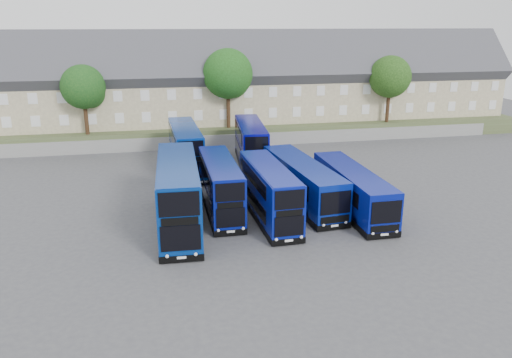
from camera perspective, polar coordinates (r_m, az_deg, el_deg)
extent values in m
plane|color=#454549|center=(35.81, -0.06, -5.38)|extent=(120.00, 120.00, 0.00)
cube|color=slate|center=(58.23, -4.85, 4.31)|extent=(70.00, 0.40, 1.50)
cube|color=#47502D|center=(67.90, -5.90, 6.38)|extent=(80.00, 20.00, 2.00)
cube|color=tan|center=(65.31, -27.24, 7.69)|extent=(6.00, 8.00, 6.00)
cube|color=brown|center=(64.35, -26.78, 13.80)|extent=(0.60, 0.90, 1.40)
cube|color=tan|center=(63.98, -22.03, 8.18)|extent=(6.00, 8.00, 6.00)
cube|color=#3D3D42|center=(63.63, -22.34, 10.84)|extent=(6.00, 10.40, 10.40)
cube|color=brown|center=(63.14, -21.37, 14.41)|extent=(0.60, 0.90, 1.40)
cube|color=tan|center=(63.19, -16.62, 8.61)|extent=(6.00, 8.00, 6.00)
cube|color=#3D3D42|center=(62.84, -16.86, 11.31)|extent=(6.00, 10.40, 10.40)
cube|color=brown|center=(62.49, -15.77, 14.91)|extent=(0.60, 0.90, 1.40)
cube|color=tan|center=(62.97, -11.12, 8.98)|extent=(6.00, 8.00, 6.00)
cube|color=#3D3D42|center=(62.62, -11.29, 11.69)|extent=(6.00, 10.40, 10.40)
cube|color=brown|center=(62.41, -10.07, 15.28)|extent=(0.60, 0.90, 1.40)
cube|color=tan|center=(63.32, -5.62, 9.26)|extent=(6.00, 8.00, 6.00)
cube|color=#3D3D42|center=(62.97, -5.71, 11.96)|extent=(6.00, 10.40, 10.40)
cube|color=brown|center=(62.90, -4.41, 15.50)|extent=(0.60, 0.90, 1.40)
cube|color=tan|center=(64.23, -0.23, 9.46)|extent=(6.00, 8.00, 6.00)
cube|color=#3D3D42|center=(63.88, -0.23, 12.12)|extent=(6.00, 10.40, 10.40)
cube|color=brown|center=(63.96, 1.13, 15.57)|extent=(0.60, 0.90, 1.40)
cube|color=tan|center=(65.67, 4.98, 9.57)|extent=(6.00, 8.00, 6.00)
cube|color=#3D3D42|center=(65.34, 5.05, 12.18)|extent=(6.00, 10.40, 10.40)
cube|color=brown|center=(65.55, 6.45, 15.52)|extent=(0.60, 0.90, 1.40)
cube|color=tan|center=(67.62, 9.93, 9.60)|extent=(6.00, 8.00, 6.00)
cube|color=#3D3D42|center=(67.30, 10.07, 12.13)|extent=(6.00, 10.40, 10.40)
cube|color=brown|center=(67.64, 11.47, 15.35)|extent=(0.60, 0.90, 1.40)
cube|color=tan|center=(70.03, 14.57, 9.57)|extent=(6.00, 8.00, 6.00)
cube|color=#3D3D42|center=(69.72, 14.76, 12.01)|extent=(6.00, 10.40, 10.40)
cube|color=brown|center=(70.18, 16.15, 15.08)|extent=(0.60, 0.90, 1.40)
cube|color=tan|center=(72.86, 18.88, 9.49)|extent=(6.00, 8.00, 6.00)
cube|color=#3D3D42|center=(72.56, 19.11, 11.83)|extent=(6.00, 10.40, 10.40)
cube|color=brown|center=(73.12, 20.46, 14.76)|extent=(0.60, 0.90, 1.40)
cube|color=tan|center=(76.06, 22.84, 9.36)|extent=(6.00, 8.00, 6.00)
cube|color=#3D3D42|center=(75.77, 23.11, 11.60)|extent=(6.00, 10.40, 10.40)
cube|color=brown|center=(76.42, 24.41, 14.39)|extent=(0.60, 0.90, 1.40)
cube|color=navy|center=(35.31, -8.89, -1.52)|extent=(3.14, 11.91, 4.38)
cube|color=black|center=(36.09, -8.72, -4.89)|extent=(3.18, 11.95, 0.45)
cube|color=black|center=(30.08, -8.61, -6.72)|extent=(2.39, 0.15, 1.61)
cube|color=black|center=(29.28, -8.79, -2.88)|extent=(2.39, 0.15, 1.50)
cylinder|color=black|center=(32.62, -10.71, -7.11)|extent=(0.34, 1.01, 1.00)
cube|color=#071386|center=(37.91, -4.09, -0.62)|extent=(2.28, 9.95, 3.63)
cube|color=black|center=(38.52, -4.03, -3.26)|extent=(2.32, 9.99, 0.45)
cube|color=black|center=(33.51, -2.92, -4.45)|extent=(1.96, 0.06, 1.36)
cube|color=black|center=(32.88, -2.96, -1.53)|extent=(1.96, 0.06, 1.27)
cylinder|color=black|center=(35.78, -5.00, -4.60)|extent=(0.30, 1.00, 1.00)
cube|color=#07168E|center=(36.41, 1.50, -1.34)|extent=(2.60, 10.03, 3.63)
cube|color=black|center=(37.05, 1.47, -4.08)|extent=(2.64, 10.07, 0.45)
cube|color=black|center=(32.19, 3.82, -5.41)|extent=(1.96, 0.13, 1.36)
cube|color=black|center=(31.53, 3.88, -2.38)|extent=(1.96, 0.13, 1.27)
cylinder|color=black|center=(34.26, 1.10, -5.56)|extent=(0.33, 1.01, 1.00)
cube|color=navy|center=(49.07, -8.06, 3.63)|extent=(2.75, 10.86, 3.97)
cube|color=black|center=(49.59, -7.96, 1.35)|extent=(2.79, 10.90, 0.45)
cube|color=black|center=(44.06, -7.32, 0.98)|extent=(2.15, 0.12, 1.47)
cube|color=black|center=(43.55, -7.42, 3.46)|extent=(2.15, 0.12, 1.37)
cylinder|color=black|center=(46.39, -8.90, 0.44)|extent=(0.33, 1.01, 1.00)
cube|color=#06077F|center=(50.53, -0.61, 4.16)|extent=(3.39, 10.81, 3.90)
cube|color=black|center=(51.02, -0.60, 1.98)|extent=(3.43, 10.85, 0.45)
cube|color=black|center=(45.58, 0.08, 1.65)|extent=(2.11, 0.26, 1.45)
cube|color=black|center=(45.09, 0.08, 4.02)|extent=(2.11, 0.26, 1.35)
cylinder|color=black|center=(47.89, -1.48, 1.19)|extent=(0.39, 1.02, 1.00)
cube|color=navy|center=(39.97, 5.28, -0.16)|extent=(3.66, 12.40, 3.01)
cube|color=black|center=(40.47, 5.22, -2.26)|extent=(3.70, 12.44, 0.45)
cube|color=black|center=(34.61, 9.11, -2.72)|extent=(2.24, 0.27, 1.63)
cylinder|color=black|center=(36.62, 5.89, -4.10)|extent=(0.39, 1.02, 1.00)
cube|color=#071385|center=(38.96, 10.93, -1.01)|extent=(2.43, 11.62, 2.85)
cube|color=black|center=(39.44, 10.81, -3.04)|extent=(2.47, 11.66, 0.45)
cube|color=black|center=(33.90, 14.68, -3.70)|extent=(2.12, 0.06, 1.55)
cylinder|color=black|center=(35.88, 11.43, -4.83)|extent=(0.30, 1.00, 1.00)
cylinder|color=#382314|center=(58.66, -18.84, 6.66)|extent=(0.44, 0.44, 3.75)
sphere|color=#103D14|center=(58.18, -19.17, 9.92)|extent=(4.80, 4.80, 4.80)
sphere|color=#103D14|center=(58.60, -18.46, 9.30)|extent=(3.30, 3.30, 3.30)
cylinder|color=#382314|center=(59.27, -3.18, 8.03)|extent=(0.44, 0.44, 4.50)
sphere|color=#194011|center=(58.75, -3.24, 11.93)|extent=(5.76, 5.76, 5.76)
sphere|color=#194011|center=(59.32, -2.71, 11.12)|extent=(3.96, 3.96, 3.96)
cylinder|color=#382314|center=(64.86, 14.83, 8.07)|extent=(0.44, 0.44, 4.00)
sphere|color=black|center=(64.41, 15.08, 11.23)|extent=(5.12, 5.12, 5.12)
sphere|color=black|center=(65.11, 15.34, 10.56)|extent=(3.52, 3.52, 3.52)
cylinder|color=#382314|center=(73.73, 16.67, 9.08)|extent=(0.44, 0.44, 4.25)
sphere|color=#1B3E11|center=(73.32, 16.93, 12.03)|extent=(5.44, 5.44, 5.44)
sphere|color=#1B3E11|center=(74.03, 17.15, 11.40)|extent=(3.74, 3.74, 3.74)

